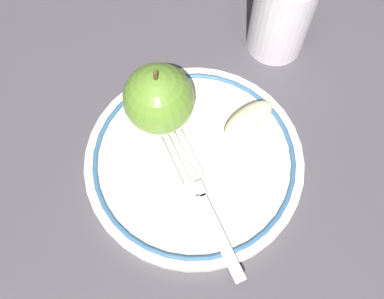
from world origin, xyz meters
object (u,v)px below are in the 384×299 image
object	(u,v)px
drinking_glass	(280,14)
apple_slice_front	(246,119)
plate	(192,160)
apple_red_whole	(156,99)
fork	(203,207)

from	to	relation	value
drinking_glass	apple_slice_front	bearing A→B (deg)	-15.27
plate	apple_slice_front	distance (m)	0.08
apple_red_whole	apple_slice_front	size ratio (longest dim) A/B	1.31
apple_red_whole	plate	bearing A→B (deg)	40.20
plate	fork	size ratio (longest dim) A/B	1.49
plate	apple_red_whole	bearing A→B (deg)	-139.80
apple_slice_front	fork	xyz separation A→B (m)	(0.10, -0.04, -0.01)
apple_red_whole	fork	distance (m)	0.13
fork	apple_slice_front	bearing A→B (deg)	-50.49
apple_red_whole	apple_slice_front	bearing A→B (deg)	88.17
apple_slice_front	drinking_glass	distance (m)	0.14
apple_red_whole	drinking_glass	xyz separation A→B (m)	(-0.13, 0.14, 0.00)
apple_red_whole	fork	world-z (taller)	apple_red_whole
fork	drinking_glass	distance (m)	0.25
drinking_glass	apple_red_whole	bearing A→B (deg)	-47.12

